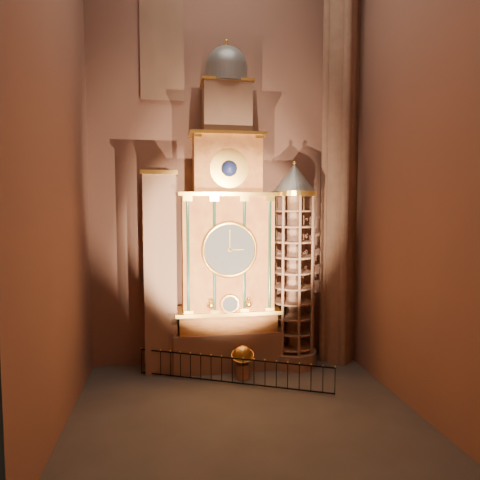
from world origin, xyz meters
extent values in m
plane|color=#383330|center=(0.00, 0.00, 0.00)|extent=(14.00, 14.00, 0.00)
plane|color=#875849|center=(0.00, 6.00, 11.00)|extent=(22.00, 0.00, 22.00)
plane|color=#875849|center=(-7.00, 0.00, 11.00)|extent=(0.00, 22.00, 22.00)
plane|color=#875849|center=(7.00, 0.00, 11.00)|extent=(0.00, 22.00, 22.00)
cube|color=#8C634C|center=(0.00, 5.00, 1.00)|extent=(5.60, 2.20, 2.00)
cube|color=brown|center=(0.00, 5.00, 2.50)|extent=(5.00, 2.00, 1.00)
cube|color=#FFC74B|center=(0.00, 4.95, 3.05)|extent=(5.40, 2.30, 0.18)
cube|color=brown|center=(0.00, 5.00, 6.00)|extent=(4.60, 2.00, 6.00)
cylinder|color=black|center=(-2.05, 4.14, 6.00)|extent=(0.32, 0.32, 5.60)
cylinder|color=black|center=(-0.75, 4.14, 6.00)|extent=(0.32, 0.32, 5.60)
cylinder|color=black|center=(0.75, 4.14, 6.00)|extent=(0.32, 0.32, 5.60)
cylinder|color=black|center=(2.05, 4.14, 6.00)|extent=(0.32, 0.32, 5.60)
cube|color=#FFC74B|center=(0.00, 4.95, 9.05)|extent=(5.00, 2.25, 0.18)
cylinder|color=#2D3033|center=(0.00, 3.99, 6.30)|extent=(2.60, 0.12, 2.60)
torus|color=#FFC74B|center=(0.00, 3.94, 6.30)|extent=(2.80, 0.16, 2.80)
cylinder|color=#FFC74B|center=(0.00, 3.84, 3.60)|extent=(0.90, 0.10, 0.90)
sphere|color=#FFC74B|center=(-0.95, 3.89, 3.55)|extent=(0.36, 0.36, 0.36)
sphere|color=#FFC74B|center=(0.95, 3.89, 3.55)|extent=(0.36, 0.36, 0.36)
cube|color=brown|center=(0.00, 5.00, 10.50)|extent=(3.40, 1.80, 3.00)
sphere|color=#0B1B3B|center=(0.00, 4.09, 10.30)|extent=(0.80, 0.80, 0.80)
cube|color=#FFC74B|center=(0.00, 4.95, 12.05)|extent=(3.80, 2.00, 0.15)
cube|color=#8C634C|center=(0.00, 5.00, 13.30)|extent=(2.40, 1.60, 2.60)
sphere|color=slate|center=(0.00, 5.00, 15.40)|extent=(2.10, 2.10, 2.10)
cylinder|color=#FFC74B|center=(0.00, 5.00, 16.30)|extent=(0.14, 0.14, 0.80)
cube|color=#8C634C|center=(-3.40, 5.00, 5.00)|extent=(1.60, 1.40, 10.00)
cube|color=#FFC74B|center=(-3.40, 4.58, 3.00)|extent=(1.35, 0.10, 2.10)
cube|color=#502615|center=(-3.40, 4.52, 3.00)|extent=(1.05, 0.04, 1.75)
cube|color=#FFC74B|center=(-3.40, 4.58, 5.60)|extent=(1.35, 0.10, 2.10)
cube|color=#502615|center=(-3.40, 4.52, 5.60)|extent=(1.05, 0.04, 1.75)
cube|color=#FFC74B|center=(-3.40, 4.58, 8.20)|extent=(1.35, 0.10, 2.10)
cube|color=#502615|center=(-3.40, 4.52, 8.20)|extent=(1.05, 0.04, 1.75)
cube|color=#FFC74B|center=(-3.40, 5.00, 10.10)|extent=(1.80, 1.60, 0.20)
cylinder|color=#8C634C|center=(3.50, 4.70, 0.40)|extent=(2.50, 2.50, 0.80)
cylinder|color=#8C634C|center=(3.50, 4.70, 4.90)|extent=(0.70, 0.70, 8.20)
cylinder|color=#FFC74B|center=(3.50, 4.70, 9.10)|extent=(2.40, 2.40, 0.25)
cone|color=slate|center=(3.50, 4.70, 9.90)|extent=(2.30, 2.30, 1.50)
sphere|color=#FFC74B|center=(3.50, 4.70, 10.70)|extent=(0.20, 0.20, 0.20)
cylinder|color=#8C634C|center=(6.10, 5.00, 11.00)|extent=(1.60, 1.60, 22.00)
cylinder|color=#8C634C|center=(6.90, 5.00, 11.00)|extent=(0.44, 0.44, 22.00)
cylinder|color=#8C634C|center=(5.30, 5.00, 11.00)|extent=(0.44, 0.44, 22.00)
cylinder|color=#8C634C|center=(6.10, 5.80, 11.00)|extent=(0.44, 0.44, 22.00)
cylinder|color=#8C634C|center=(6.10, 4.20, 11.00)|extent=(0.44, 0.44, 22.00)
cube|color=navy|center=(-3.20, 5.94, 16.50)|extent=(2.00, 0.10, 5.00)
cube|color=#8C634C|center=(-3.20, 5.88, 16.50)|extent=(2.20, 0.06, 5.20)
cylinder|color=#8C634C|center=(0.53, 3.26, 0.36)|extent=(0.61, 0.61, 0.72)
sphere|color=#BA8334|center=(0.53, 3.26, 1.18)|extent=(0.92, 0.92, 0.92)
torus|color=#BA8334|center=(0.53, 3.26, 1.18)|extent=(1.32, 1.27, 0.50)
cube|color=black|center=(-0.08, 2.59, 1.29)|extent=(8.69, 3.99, 0.05)
cube|color=black|center=(-0.08, 2.59, 0.11)|extent=(8.69, 3.99, 0.05)
camera|label=1|loc=(-2.89, -16.91, 8.41)|focal=32.00mm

